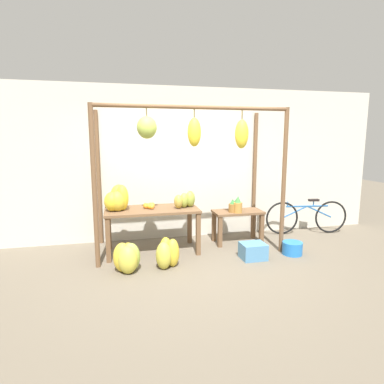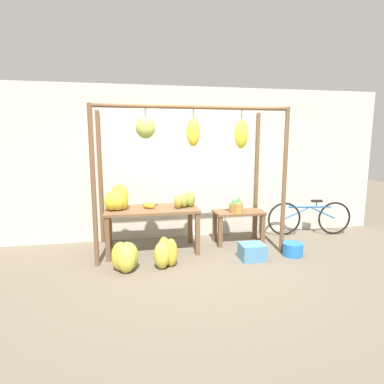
# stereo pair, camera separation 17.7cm
# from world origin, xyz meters

# --- Properties ---
(ground_plane) EXTENTS (20.00, 20.00, 0.00)m
(ground_plane) POSITION_xyz_m (0.00, 0.00, 0.00)
(ground_plane) COLOR #665B4C
(shop_wall_back) EXTENTS (8.00, 0.08, 2.80)m
(shop_wall_back) POSITION_xyz_m (0.00, 1.50, 1.40)
(shop_wall_back) COLOR beige
(shop_wall_back) RESTS_ON ground_plane
(stall_awning) EXTENTS (3.02, 1.30, 2.35)m
(stall_awning) POSITION_xyz_m (-0.04, 0.51, 1.68)
(stall_awning) COLOR brown
(stall_awning) RESTS_ON ground_plane
(display_table_main) EXTENTS (1.51, 0.74, 0.73)m
(display_table_main) POSITION_xyz_m (-0.62, 0.74, 0.63)
(display_table_main) COLOR brown
(display_table_main) RESTS_ON ground_plane
(display_table_side) EXTENTS (0.88, 0.45, 0.59)m
(display_table_side) POSITION_xyz_m (0.93, 0.89, 0.45)
(display_table_side) COLOR brown
(display_table_side) RESTS_ON ground_plane
(banana_pile_on_table) EXTENTS (0.43, 0.48, 0.41)m
(banana_pile_on_table) POSITION_xyz_m (-1.16, 0.75, 0.92)
(banana_pile_on_table) COLOR yellow
(banana_pile_on_table) RESTS_ON display_table_main
(orange_pile) EXTENTS (0.20, 0.23, 0.09)m
(orange_pile) POSITION_xyz_m (-0.65, 0.77, 0.78)
(orange_pile) COLOR orange
(orange_pile) RESTS_ON display_table_main
(pineapple_cluster) EXTENTS (0.28, 0.36, 0.30)m
(pineapple_cluster) POSITION_xyz_m (0.87, 0.83, 0.69)
(pineapple_cluster) COLOR #B27F38
(pineapple_cluster) RESTS_ON display_table_side
(banana_pile_ground_left) EXTENTS (0.46, 0.45, 0.42)m
(banana_pile_ground_left) POSITION_xyz_m (-1.05, 0.00, 0.20)
(banana_pile_ground_left) COLOR #9EB247
(banana_pile_ground_left) RESTS_ON ground_plane
(banana_pile_ground_right) EXTENTS (0.43, 0.41, 0.43)m
(banana_pile_ground_right) POSITION_xyz_m (-0.48, 0.04, 0.21)
(banana_pile_ground_right) COLOR gold
(banana_pile_ground_right) RESTS_ON ground_plane
(fruit_crate_white) EXTENTS (0.38, 0.32, 0.25)m
(fruit_crate_white) POSITION_xyz_m (0.88, 0.06, 0.12)
(fruit_crate_white) COLOR #4C84B2
(fruit_crate_white) RESTS_ON ground_plane
(blue_bucket) EXTENTS (0.32, 0.32, 0.21)m
(blue_bucket) POSITION_xyz_m (1.58, 0.10, 0.10)
(blue_bucket) COLOR blue
(blue_bucket) RESTS_ON ground_plane
(parked_bicycle) EXTENTS (1.64, 0.26, 0.69)m
(parked_bicycle) POSITION_xyz_m (2.47, 1.10, 0.34)
(parked_bicycle) COLOR black
(parked_bicycle) RESTS_ON ground_plane
(papaya_pile) EXTENTS (0.40, 0.36, 0.27)m
(papaya_pile) POSITION_xyz_m (-0.07, 0.73, 0.85)
(papaya_pile) COLOR #93A33D
(papaya_pile) RESTS_ON display_table_main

